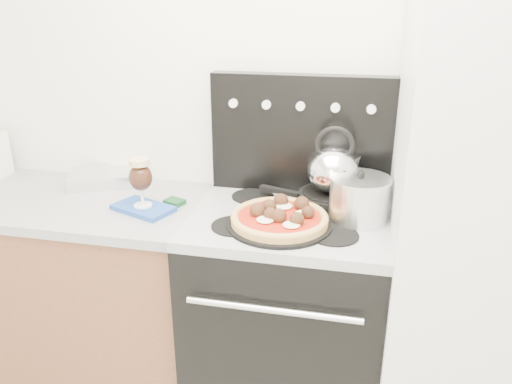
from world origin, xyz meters
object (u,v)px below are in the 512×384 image
(base_cabinet, at_px, (57,287))
(fridge, at_px, (484,227))
(pizza_pan, at_px, (279,224))
(stock_pot, at_px, (359,200))
(skillet, at_px, (331,198))
(tea_kettle, at_px, (333,166))
(stove_body, at_px, (287,318))
(beer_glass, at_px, (141,182))
(oven_mitt, at_px, (143,208))
(pizza, at_px, (279,216))

(base_cabinet, height_order, fridge, fridge)
(pizza_pan, distance_m, stock_pot, 0.31)
(fridge, bearing_deg, skillet, 162.80)
(tea_kettle, bearing_deg, base_cabinet, -173.94)
(stove_body, height_order, beer_glass, beer_glass)
(beer_glass, bearing_deg, stock_pot, 3.41)
(oven_mitt, bearing_deg, fridge, 0.67)
(base_cabinet, relative_size, stock_pot, 6.59)
(skillet, bearing_deg, stock_pot, -51.01)
(skillet, bearing_deg, fridge, -17.20)
(pizza_pan, xyz_separation_m, skillet, (0.17, 0.25, 0.02))
(stove_body, bearing_deg, pizza, -102.11)
(base_cabinet, distance_m, pizza_pan, 1.20)
(skillet, bearing_deg, tea_kettle, 0.00)
(pizza_pan, bearing_deg, stock_pot, 22.65)
(stove_body, relative_size, stock_pot, 4.00)
(stove_body, relative_size, pizza, 2.46)
(fridge, bearing_deg, tea_kettle, 162.80)
(base_cabinet, distance_m, pizza, 1.21)
(pizza, distance_m, skillet, 0.31)
(fridge, bearing_deg, stock_pot, 175.37)
(pizza, bearing_deg, beer_glass, 173.35)
(beer_glass, height_order, stock_pot, beer_glass)
(pizza_pan, height_order, pizza, pizza)
(stock_pot, bearing_deg, stove_body, -177.63)
(pizza_pan, bearing_deg, beer_glass, 173.35)
(stove_body, distance_m, oven_mitt, 0.76)
(fridge, distance_m, pizza, 0.73)
(fridge, relative_size, pizza, 5.30)
(fridge, bearing_deg, stove_body, 177.95)
(pizza, bearing_deg, stove_body, 77.89)
(fridge, height_order, stock_pot, fridge)
(base_cabinet, distance_m, fridge, 1.88)
(oven_mitt, distance_m, pizza_pan, 0.58)
(stock_pot, bearing_deg, fridge, -4.63)
(fridge, xyz_separation_m, stock_pot, (-0.44, 0.04, 0.05))
(stove_body, xyz_separation_m, fridge, (0.70, -0.03, 0.51))
(oven_mitt, height_order, pizza, pizza)
(fridge, bearing_deg, oven_mitt, -179.33)
(pizza_pan, relative_size, tea_kettle, 1.69)
(stove_body, bearing_deg, base_cabinet, 178.70)
(pizza, bearing_deg, tea_kettle, 55.56)
(fridge, bearing_deg, beer_glass, -179.33)
(oven_mitt, xyz_separation_m, tea_kettle, (0.74, 0.19, 0.17))
(base_cabinet, distance_m, skillet, 1.36)
(base_cabinet, height_order, tea_kettle, tea_kettle)
(stove_body, xyz_separation_m, pizza_pan, (-0.02, -0.11, 0.49))
(fridge, bearing_deg, base_cabinet, 178.41)
(oven_mitt, relative_size, beer_glass, 1.20)
(beer_glass, relative_size, skillet, 0.75)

